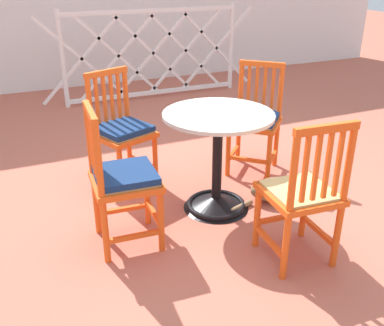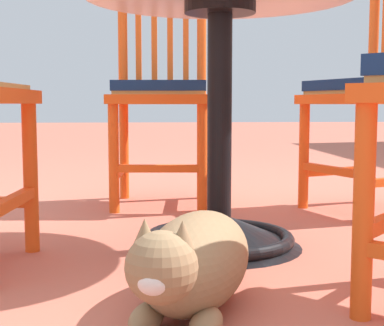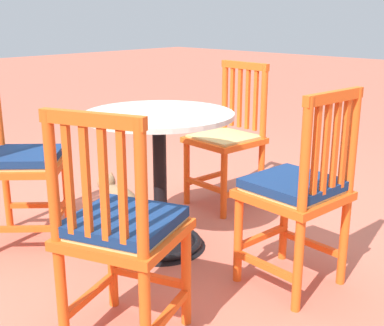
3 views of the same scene
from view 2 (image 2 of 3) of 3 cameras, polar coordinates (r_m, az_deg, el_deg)
name	(u,v)px [view 2 (image 2 of 3)]	position (r m, az deg, el deg)	size (l,w,h in m)	color
ground_plane	(222,252)	(1.61, 2.99, -8.91)	(24.00, 24.00, 0.00)	#BC604C
cafe_table	(220,149)	(1.62, 2.81, 1.40)	(0.76, 0.76, 0.73)	black
orange_chair_at_corner	(161,96)	(2.34, -3.16, 6.73)	(0.43, 0.43, 0.91)	#EA5619
orange_chair_by_planter	(373,95)	(2.28, 17.76, 6.49)	(0.52, 0.52, 0.91)	#EA5619
tabby_cat	(192,265)	(1.14, 0.04, -10.19)	(0.74, 0.33, 0.23)	#8E704C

